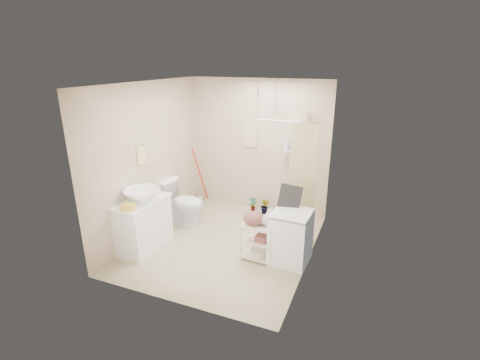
{
  "coord_description": "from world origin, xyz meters",
  "views": [
    {
      "loc": [
        2.18,
        -4.68,
        2.94
      ],
      "look_at": [
        0.17,
        0.25,
        1.07
      ],
      "focal_mm": 26.0,
      "sensor_mm": 36.0,
      "label": 1
    }
  ],
  "objects_px": {
    "vanity": "(143,224)",
    "toilet": "(183,202)",
    "washing_machine": "(291,237)",
    "laundry_rack": "(259,239)"
  },
  "relations": [
    {
      "from": "vanity",
      "to": "washing_machine",
      "type": "distance_m",
      "value": 2.35
    },
    {
      "from": "vanity",
      "to": "toilet",
      "type": "bearing_deg",
      "value": 85.4
    },
    {
      "from": "washing_machine",
      "to": "toilet",
      "type": "bearing_deg",
      "value": 169.29
    },
    {
      "from": "toilet",
      "to": "laundry_rack",
      "type": "xyz_separation_m",
      "value": [
        1.72,
        -0.65,
        -0.07
      ]
    },
    {
      "from": "washing_machine",
      "to": "laundry_rack",
      "type": "bearing_deg",
      "value": -161.57
    },
    {
      "from": "vanity",
      "to": "laundry_rack",
      "type": "distance_m",
      "value": 1.88
    },
    {
      "from": "toilet",
      "to": "washing_machine",
      "type": "height_order",
      "value": "toilet"
    },
    {
      "from": "toilet",
      "to": "laundry_rack",
      "type": "relative_size",
      "value": 1.19
    },
    {
      "from": "toilet",
      "to": "washing_machine",
      "type": "distance_m",
      "value": 2.24
    },
    {
      "from": "washing_machine",
      "to": "laundry_rack",
      "type": "distance_m",
      "value": 0.48
    }
  ]
}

